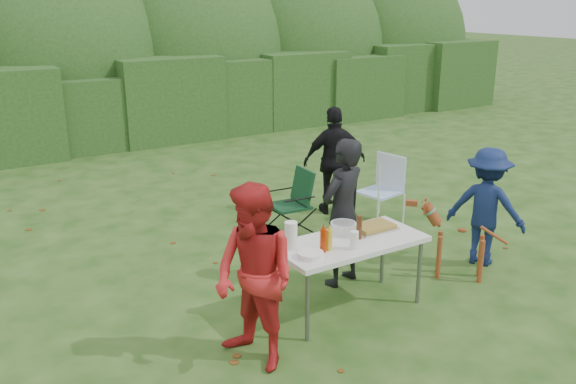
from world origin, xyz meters
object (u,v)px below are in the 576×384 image
person_cook (343,213)px  paper_towel_roll (291,235)px  person_red_jacket (255,278)px  ketchup_bottle (323,241)px  mustard_bottle (329,240)px  person_black_puffy (335,161)px  child (486,207)px  folding_table (350,245)px  beer_bottle (359,227)px  dog (461,242)px  lawn_chair (379,189)px  camping_chair (289,202)px

person_cook → paper_towel_roll: person_cook is taller
person_red_jacket → ketchup_bottle: 0.89m
person_cook → mustard_bottle: (-0.61, -0.61, 0.03)m
person_black_puffy → child: 2.39m
folding_table → beer_bottle: beer_bottle is taller
person_red_jacket → mustard_bottle: bearing=91.0°
folding_table → person_black_puffy: bearing=56.6°
dog → lawn_chair: (0.40, 1.85, 0.04)m
person_cook → person_red_jacket: bearing=13.9°
folding_table → person_red_jacket: person_red_jacket is taller
ketchup_bottle → mustard_bottle: bearing=3.3°
mustard_bottle → paper_towel_roll: bearing=140.5°
person_black_puffy → ketchup_bottle: bearing=71.2°
paper_towel_roll → camping_chair: bearing=58.0°
person_cook → camping_chair: person_cook is taller
mustard_bottle → paper_towel_roll: 0.36m
person_red_jacket → camping_chair: bearing=128.4°
lawn_chair → ketchup_bottle: (-2.27, -1.86, 0.39)m
person_black_puffy → ketchup_bottle: person_black_puffy is taller
dog → beer_bottle: bearing=44.2°
person_black_puffy → lawn_chair: person_black_puffy is taller
person_black_puffy → paper_towel_roll: size_ratio=5.93×
paper_towel_roll → person_cook: bearing=23.0°
folding_table → person_red_jacket: size_ratio=0.94×
person_red_jacket → ketchup_bottle: (0.86, 0.24, 0.06)m
folding_table → dog: size_ratio=1.68×
mustard_bottle → ketchup_bottle: size_ratio=0.91×
dog → camping_chair: (-0.88, 2.14, 0.00)m
folding_table → person_cook: (0.30, 0.52, 0.12)m
lawn_chair → beer_bottle: bearing=34.1°
lawn_chair → folding_table: bearing=32.3°
folding_table → camping_chair: 2.16m
person_black_puffy → paper_towel_roll: (-2.18, -2.27, 0.10)m
person_cook → dog: size_ratio=1.81×
folding_table → paper_towel_roll: (-0.59, 0.14, 0.18)m
folding_table → beer_bottle: size_ratio=6.25×
person_red_jacket → paper_towel_roll: bearing=112.1°
person_cook → dog: 1.38m
camping_chair → beer_bottle: 2.18m
person_cook → lawn_chair: bearing=-156.8°
folding_table → person_cook: person_cook is taller
lawn_chair → paper_towel_roll: (-2.48, -1.63, 0.41)m
folding_table → camping_chair: bearing=73.4°
person_cook → beer_bottle: 0.57m
person_black_puffy → camping_chair: person_black_puffy is taller
person_black_puffy → dog: bearing=107.1°
folding_table → dog: bearing=-3.1°
child → ketchup_bottle: child is taller
beer_bottle → paper_towel_roll: bearing=167.2°
child → folding_table: bearing=62.8°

